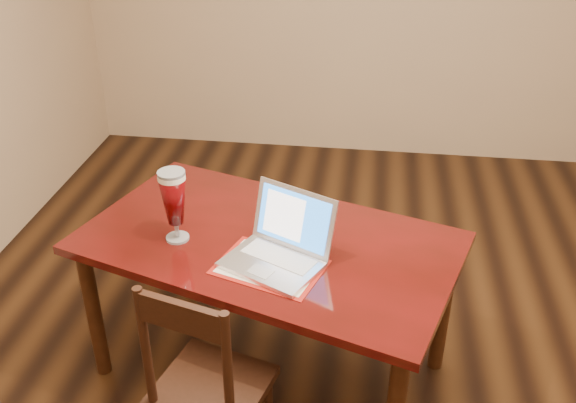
# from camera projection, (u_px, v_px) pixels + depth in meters

# --- Properties ---
(ground) EXTENTS (5.00, 5.00, 0.00)m
(ground) POSITION_uv_depth(u_px,v_px,m) (376.00, 384.00, 2.92)
(ground) COLOR black
(ground) RESTS_ON ground
(dining_table) EXTENTS (1.72, 1.30, 1.03)m
(dining_table) POSITION_uv_depth(u_px,v_px,m) (265.00, 254.00, 2.69)
(dining_table) COLOR #490A09
(dining_table) RESTS_ON ground
(dining_chair) EXTENTS (0.47, 0.46, 0.92)m
(dining_chair) POSITION_uv_depth(u_px,v_px,m) (207.00, 387.00, 2.33)
(dining_chair) COLOR black
(dining_chair) RESTS_ON ground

